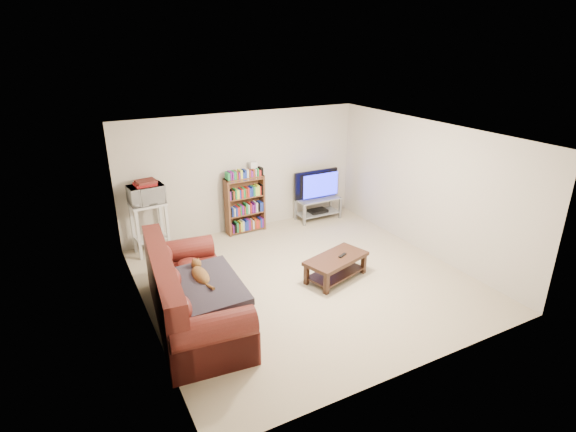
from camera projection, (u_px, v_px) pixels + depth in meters
floor at (305, 279)px, 7.41m from camera, size 5.00×5.00×0.00m
ceiling at (307, 134)px, 6.53m from camera, size 5.00×5.00×0.00m
wall_back at (244, 172)px, 9.03m from camera, size 5.00×0.00×5.00m
wall_front at (420, 283)px, 4.92m from camera, size 5.00×0.00×5.00m
wall_left at (141, 243)px, 5.89m from camera, size 0.00×5.00×5.00m
wall_right at (426, 188)px, 8.06m from camera, size 0.00×5.00×5.00m
sofa at (189, 299)px, 6.17m from camera, size 1.31×2.56×1.05m
blanket at (204, 287)px, 6.01m from camera, size 0.98×1.25×0.20m
cat at (200, 276)px, 6.18m from camera, size 0.34×0.69×0.20m
coffee_table at (336, 264)px, 7.34m from camera, size 1.19×0.83×0.39m
remote at (342, 255)px, 7.32m from camera, size 0.18×0.12×0.02m
tv_stand at (318, 205)px, 9.78m from camera, size 0.97×0.44×0.48m
television at (319, 185)px, 9.61m from camera, size 1.04×0.14×0.60m
dvd_player at (318, 211)px, 9.83m from camera, size 0.39×0.27×0.06m
bookshelf at (245, 204)px, 9.05m from camera, size 0.81×0.27×1.16m
shelf_clutter at (248, 171)px, 8.86m from camera, size 0.59×0.20×0.28m
microwave_stand at (149, 221)px, 8.12m from camera, size 0.64×0.49×0.97m
microwave at (146, 194)px, 7.93m from camera, size 0.63×0.46×0.33m
game_boxes at (145, 184)px, 7.86m from camera, size 0.38×0.34×0.05m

